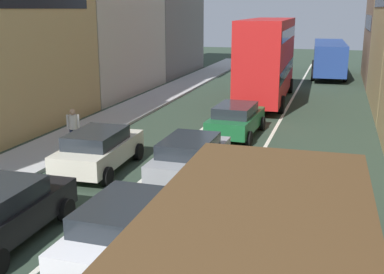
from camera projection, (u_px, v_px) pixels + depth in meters
name	position (u px, v px, depth m)	size (l,w,h in m)	color
sidewalk_left	(115.00, 118.00, 25.34)	(2.60, 64.00, 0.14)	#B0B0B0
lane_stripe_left	(206.00, 126.00, 23.95)	(0.16, 60.00, 0.01)	silver
lane_stripe_right	(274.00, 131.00, 23.00)	(0.16, 60.00, 0.01)	silver
sedan_centre_lane_second	(127.00, 227.00, 11.01)	(2.08, 4.31, 1.49)	silver
wagon_left_lane_second	(0.00, 212.00, 11.85)	(2.13, 4.34, 1.49)	black
hatchback_centre_lane_third	(190.00, 157.00, 16.24)	(2.07, 4.31, 1.49)	gray
sedan_left_lane_third	(99.00, 149.00, 17.21)	(2.22, 4.38, 1.49)	beige
coupe_centre_lane_fourth	(236.00, 119.00, 21.83)	(2.19, 4.37, 1.49)	#19592D
sedan_right_lane_behind_truck	(289.00, 197.00, 12.82)	(2.16, 4.35, 1.49)	#B29319
bus_mid_queue_primary	(267.00, 56.00, 29.41)	(3.02, 10.56, 5.06)	#B21919
bus_far_queue_secondary	(329.00, 56.00, 41.17)	(3.19, 10.61, 2.90)	navy
pedestrian_near_kerb	(73.00, 126.00, 19.93)	(0.50, 0.34, 1.66)	#262D47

